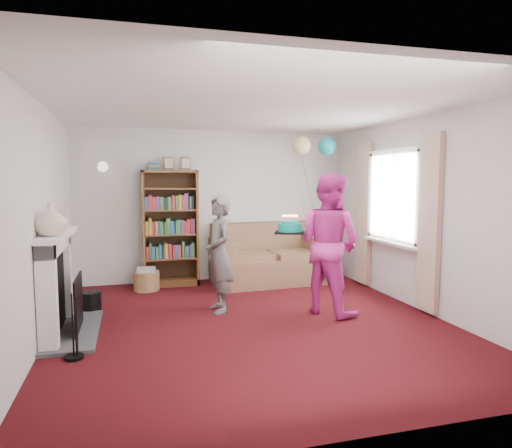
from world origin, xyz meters
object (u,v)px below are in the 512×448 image
object	(u,v)px
bookcase	(170,229)
person_magenta	(329,244)
person_striped	(219,254)
birthday_cake	(290,228)
sofa	(269,260)

from	to	relation	value
bookcase	person_magenta	bearing A→B (deg)	-49.56
person_striped	bookcase	bearing A→B (deg)	-170.64
person_magenta	birthday_cake	xyz separation A→B (m)	(-0.51, 0.04, 0.21)
bookcase	person_striped	bearing A→B (deg)	-74.45
bookcase	birthday_cake	world-z (taller)	bookcase
bookcase	sofa	xyz separation A→B (m)	(1.58, -0.23, -0.54)
bookcase	sofa	bearing A→B (deg)	-8.14
person_striped	person_magenta	size ratio (longest dim) A/B	0.84
bookcase	person_magenta	distance (m)	2.78
person_magenta	bookcase	bearing A→B (deg)	9.56
bookcase	birthday_cake	size ratio (longest dim) A/B	5.88
person_striped	sofa	bearing A→B (deg)	136.89
sofa	person_striped	size ratio (longest dim) A/B	1.22
bookcase	sofa	distance (m)	1.69
birthday_cake	bookcase	bearing A→B (deg)	122.03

